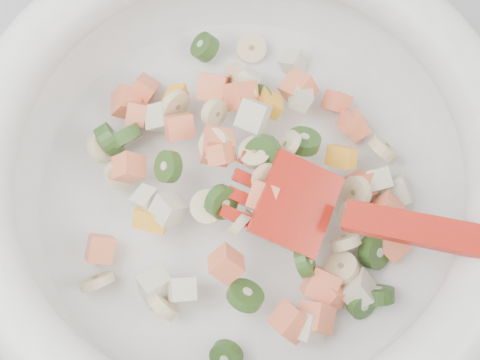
% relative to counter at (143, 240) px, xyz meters
% --- Properties ---
extents(counter, '(2.00, 0.60, 0.90)m').
position_rel_counter_xyz_m(counter, '(0.00, 0.00, 0.00)').
color(counter, '#A1A1A6').
rests_on(counter, ground).
extents(mixing_bowl, '(0.50, 0.42, 0.15)m').
position_rel_counter_xyz_m(mixing_bowl, '(0.17, -0.04, 0.51)').
color(mixing_bowl, white).
rests_on(mixing_bowl, counter).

